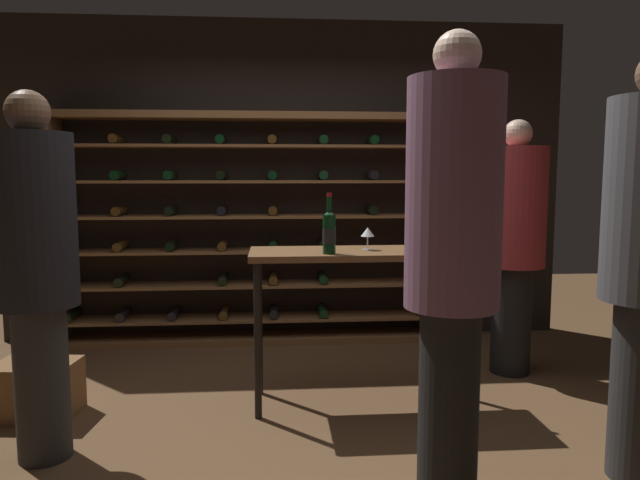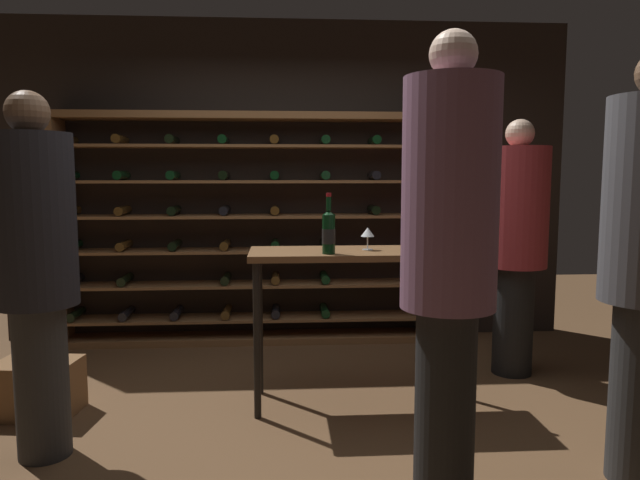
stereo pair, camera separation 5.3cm
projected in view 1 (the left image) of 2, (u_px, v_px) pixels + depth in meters
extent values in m
plane|color=brown|center=(294.00, 416.00, 3.58)|extent=(9.71, 9.71, 0.00)
cube|color=black|center=(286.00, 182.00, 5.26)|extent=(5.01, 0.10, 2.82)
cube|color=brown|center=(56.00, 231.00, 4.95)|extent=(0.06, 0.32, 2.00)
cube|color=brown|center=(430.00, 228.00, 5.20)|extent=(0.06, 0.32, 2.00)
cube|color=brown|center=(246.00, 116.00, 4.97)|extent=(3.23, 0.32, 0.06)
cube|color=brown|center=(249.00, 338.00, 5.18)|extent=(3.23, 0.32, 0.06)
cube|color=brown|center=(249.00, 318.00, 5.16)|extent=(3.15, 0.32, 0.02)
cylinder|color=black|center=(72.00, 315.00, 5.03)|extent=(0.08, 0.30, 0.08)
cylinder|color=black|center=(124.00, 314.00, 5.07)|extent=(0.08, 0.30, 0.08)
cylinder|color=black|center=(174.00, 313.00, 5.10)|extent=(0.08, 0.30, 0.08)
cylinder|color=#4C3314|center=(224.00, 312.00, 5.14)|extent=(0.08, 0.30, 0.08)
cylinder|color=black|center=(274.00, 311.00, 5.17)|extent=(0.08, 0.30, 0.08)
cylinder|color=black|center=(322.00, 310.00, 5.21)|extent=(0.08, 0.30, 0.08)
cylinder|color=#4C3314|center=(418.00, 309.00, 5.27)|extent=(0.08, 0.30, 0.08)
cube|color=brown|center=(249.00, 284.00, 5.13)|extent=(3.15, 0.32, 0.02)
cylinder|color=black|center=(71.00, 281.00, 5.00)|extent=(0.08, 0.30, 0.08)
cylinder|color=black|center=(122.00, 280.00, 5.04)|extent=(0.08, 0.30, 0.08)
cylinder|color=black|center=(224.00, 279.00, 5.10)|extent=(0.08, 0.30, 0.08)
cylinder|color=#4C3314|center=(273.00, 278.00, 5.14)|extent=(0.08, 0.30, 0.08)
cylinder|color=black|center=(322.00, 277.00, 5.17)|extent=(0.08, 0.30, 0.08)
cylinder|color=black|center=(418.00, 276.00, 5.24)|extent=(0.08, 0.30, 0.08)
cube|color=brown|center=(248.00, 251.00, 5.09)|extent=(3.15, 0.32, 0.02)
cylinder|color=black|center=(69.00, 246.00, 4.97)|extent=(0.08, 0.30, 0.08)
cylinder|color=#4C3314|center=(121.00, 246.00, 5.00)|extent=(0.08, 0.30, 0.08)
cylinder|color=black|center=(173.00, 245.00, 5.04)|extent=(0.08, 0.30, 0.08)
cylinder|color=#4C3314|center=(223.00, 245.00, 5.07)|extent=(0.08, 0.30, 0.08)
cylinder|color=black|center=(273.00, 244.00, 5.11)|extent=(0.08, 0.30, 0.08)
cylinder|color=black|center=(322.00, 244.00, 5.14)|extent=(0.08, 0.30, 0.08)
cylinder|color=black|center=(419.00, 243.00, 5.21)|extent=(0.08, 0.30, 0.08)
cube|color=brown|center=(248.00, 216.00, 5.06)|extent=(3.15, 0.32, 0.02)
cylinder|color=#4C3314|center=(67.00, 211.00, 4.94)|extent=(0.08, 0.30, 0.08)
cylinder|color=#4C3314|center=(120.00, 211.00, 4.97)|extent=(0.08, 0.30, 0.08)
cylinder|color=black|center=(172.00, 210.00, 5.00)|extent=(0.08, 0.30, 0.08)
cylinder|color=black|center=(222.00, 210.00, 5.04)|extent=(0.08, 0.30, 0.08)
cylinder|color=#4C3314|center=(273.00, 210.00, 5.07)|extent=(0.08, 0.30, 0.08)
cylinder|color=black|center=(371.00, 209.00, 5.14)|extent=(0.08, 0.30, 0.08)
cylinder|color=black|center=(420.00, 209.00, 5.18)|extent=(0.08, 0.30, 0.08)
cube|color=brown|center=(247.00, 182.00, 5.03)|extent=(3.15, 0.32, 0.02)
cylinder|color=black|center=(66.00, 175.00, 4.90)|extent=(0.08, 0.30, 0.08)
cylinder|color=black|center=(119.00, 175.00, 4.94)|extent=(0.08, 0.30, 0.08)
cylinder|color=black|center=(171.00, 175.00, 4.97)|extent=(0.08, 0.30, 0.08)
cylinder|color=black|center=(222.00, 175.00, 5.00)|extent=(0.08, 0.30, 0.08)
cylinder|color=black|center=(272.00, 175.00, 5.04)|extent=(0.08, 0.30, 0.08)
cylinder|color=black|center=(322.00, 175.00, 5.07)|extent=(0.08, 0.30, 0.08)
cylinder|color=black|center=(372.00, 175.00, 5.11)|extent=(0.08, 0.30, 0.08)
cylinder|color=#4C3314|center=(420.00, 175.00, 5.14)|extent=(0.08, 0.30, 0.08)
cube|color=brown|center=(247.00, 146.00, 5.00)|extent=(3.15, 0.32, 0.02)
cylinder|color=#4C3314|center=(64.00, 139.00, 4.87)|extent=(0.08, 0.30, 0.08)
cylinder|color=#4C3314|center=(117.00, 139.00, 4.90)|extent=(0.08, 0.30, 0.08)
cylinder|color=black|center=(170.00, 140.00, 4.94)|extent=(0.08, 0.30, 0.08)
cylinder|color=black|center=(221.00, 140.00, 4.97)|extent=(0.08, 0.30, 0.08)
cylinder|color=#4C3314|center=(272.00, 140.00, 5.01)|extent=(0.08, 0.30, 0.08)
cylinder|color=black|center=(322.00, 140.00, 5.04)|extent=(0.08, 0.30, 0.08)
cylinder|color=black|center=(372.00, 141.00, 5.07)|extent=(0.08, 0.30, 0.08)
cube|color=brown|center=(349.00, 253.00, 3.69)|extent=(1.25, 0.51, 0.04)
cylinder|color=black|center=(258.00, 341.00, 3.50)|extent=(0.04, 0.04, 0.96)
cylinder|color=black|center=(446.00, 337.00, 3.59)|extent=(0.04, 0.04, 0.96)
cylinder|color=black|center=(259.00, 324.00, 3.91)|extent=(0.04, 0.04, 0.96)
cylinder|color=black|center=(428.00, 321.00, 4.00)|extent=(0.04, 0.04, 0.96)
cylinder|color=black|center=(511.00, 319.00, 4.34)|extent=(0.29, 0.29, 0.80)
cylinder|color=#9E2D33|center=(515.00, 207.00, 4.25)|extent=(0.44, 0.44, 0.87)
sphere|color=beige|center=(518.00, 134.00, 4.19)|extent=(0.20, 0.20, 0.20)
cube|color=olive|center=(526.00, 192.00, 4.42)|extent=(0.04, 0.04, 0.49)
cylinder|color=black|center=(448.00, 407.00, 2.58)|extent=(0.26, 0.26, 0.90)
cylinder|color=#7A516B|center=(454.00, 195.00, 2.48)|extent=(0.41, 0.41, 0.97)
sphere|color=beige|center=(457.00, 54.00, 2.41)|extent=(0.20, 0.20, 0.20)
cylinder|color=#2F2F2F|center=(42.00, 382.00, 3.02)|extent=(0.27, 0.27, 0.81)
cylinder|color=black|center=(33.00, 220.00, 2.93)|extent=(0.41, 0.41, 0.87)
sphere|color=brown|center=(27.00, 112.00, 2.87)|extent=(0.22, 0.22, 0.22)
cube|color=brown|center=(36.00, 389.00, 3.57)|extent=(0.52, 0.40, 0.33)
cylinder|color=black|center=(421.00, 233.00, 3.79)|extent=(0.08, 0.08, 0.20)
cone|color=black|center=(422.00, 215.00, 3.78)|extent=(0.08, 0.08, 0.03)
cylinder|color=black|center=(422.00, 207.00, 3.78)|extent=(0.03, 0.03, 0.08)
cylinder|color=#B7932D|center=(422.00, 200.00, 3.77)|extent=(0.03, 0.03, 0.02)
cylinder|color=#C6B28C|center=(421.00, 234.00, 3.80)|extent=(0.09, 0.09, 0.08)
cylinder|color=black|center=(329.00, 234.00, 3.52)|extent=(0.08, 0.08, 0.24)
cone|color=black|center=(329.00, 213.00, 3.50)|extent=(0.08, 0.08, 0.03)
cylinder|color=black|center=(329.00, 204.00, 3.49)|extent=(0.03, 0.03, 0.08)
cylinder|color=maroon|center=(329.00, 195.00, 3.49)|extent=(0.03, 0.03, 0.02)
cylinder|color=black|center=(329.00, 236.00, 3.52)|extent=(0.08, 0.08, 0.09)
cylinder|color=silver|center=(367.00, 249.00, 3.71)|extent=(0.07, 0.07, 0.00)
cylinder|color=silver|center=(368.00, 243.00, 3.71)|extent=(0.01, 0.01, 0.08)
cone|color=silver|center=(368.00, 232.00, 3.70)|extent=(0.09, 0.09, 0.06)
cylinder|color=#590A14|center=(368.00, 234.00, 3.70)|extent=(0.05, 0.05, 0.02)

